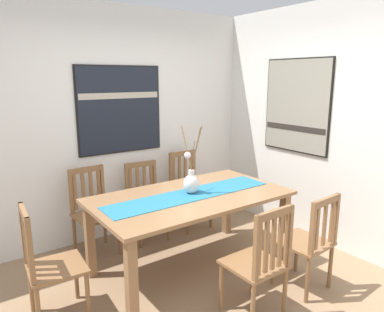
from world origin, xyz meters
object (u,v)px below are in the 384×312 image
chair_1 (93,210)px  chair_0 (260,261)px  chair_5 (309,241)px  painting_on_side_wall (297,106)px  chair_2 (188,189)px  painting_on_back_wall (120,110)px  chair_3 (146,199)px  chair_4 (48,264)px  dining_table (190,205)px  centerpiece_vase (191,181)px

chair_1 → chair_0: bearing=-70.3°
chair_5 → painting_on_side_wall: (0.93, 0.96, 1.09)m
chair_0 → painting_on_side_wall: (1.57, 0.98, 1.06)m
chair_2 → painting_on_back_wall: bearing=159.2°
chair_0 → chair_3: (-0.01, 1.85, -0.02)m
chair_1 → chair_4: size_ratio=0.98×
chair_4 → painting_on_back_wall: bearing=45.1°
chair_4 → painting_on_side_wall: painting_on_side_wall is taller
chair_4 → chair_5: bearing=-24.3°
chair_2 → chair_3: bearing=179.2°
painting_on_back_wall → painting_on_side_wall: bearing=-33.5°
painting_on_back_wall → dining_table: bearing=-82.7°
centerpiece_vase → painting_on_side_wall: bearing=0.8°
chair_1 → painting_on_back_wall: 1.19m
chair_3 → painting_on_back_wall: size_ratio=0.87×
chair_2 → chair_3: 0.61m
dining_table → chair_3: bearing=89.9°
dining_table → chair_0: 0.94m
chair_2 → chair_0: bearing=-108.1°
chair_1 → chair_2: 1.26m
chair_2 → painting_on_back_wall: (-0.76, 0.29, 1.03)m
centerpiece_vase → chair_4: (-1.38, -0.03, -0.42)m
chair_2 → chair_5: (0.04, -1.82, -0.02)m
chair_5 → chair_0: bearing=-177.7°
chair_3 → painting_on_side_wall: bearing=-28.8°
chair_3 → painting_on_side_wall: 2.11m
chair_4 → dining_table: bearing=-0.2°
chair_4 → chair_2: bearing=24.9°
dining_table → centerpiece_vase: (0.03, 0.03, 0.23)m
chair_1 → chair_3: (0.65, 0.01, -0.01)m
chair_2 → painting_on_side_wall: bearing=-41.5°
chair_2 → chair_4: 2.16m
dining_table → chair_1: (-0.65, 0.91, -0.19)m
chair_1 → chair_2: bearing=0.2°
chair_2 → painting_on_side_wall: 1.68m
chair_4 → chair_5: chair_4 is taller
chair_1 → chair_2: chair_2 is taller
centerpiece_vase → painting_on_side_wall: painting_on_side_wall is taller
chair_0 → centerpiece_vase: bearing=88.6°
chair_5 → dining_table: bearing=126.0°
dining_table → chair_3: chair_3 is taller
centerpiece_vase → chair_1: centerpiece_vase is taller
chair_0 → chair_5: size_ratio=1.05×
centerpiece_vase → chair_1: bearing=127.9°
painting_on_back_wall → painting_on_side_wall: (1.74, -1.15, 0.04)m
chair_0 → painting_on_back_wall: painting_on_back_wall is taller
chair_0 → painting_on_back_wall: bearing=94.4°
painting_on_side_wall → painting_on_back_wall: bearing=146.5°
chair_4 → painting_on_side_wall: 3.12m
chair_1 → chair_3: chair_1 is taller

